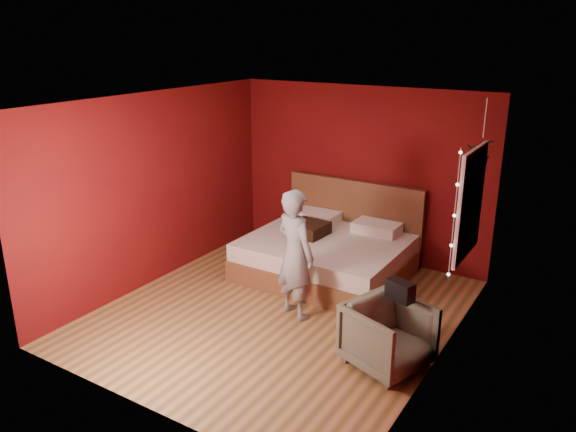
% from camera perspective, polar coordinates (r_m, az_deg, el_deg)
% --- Properties ---
extents(floor, '(4.50, 4.50, 0.00)m').
position_cam_1_polar(floor, '(7.14, -0.79, -9.64)').
color(floor, '#9B693E').
rests_on(floor, ground).
extents(room_walls, '(4.04, 4.54, 2.62)m').
position_cam_1_polar(room_walls, '(6.52, -0.85, 3.50)').
color(room_walls, '#600F0A').
rests_on(room_walls, ground).
extents(window, '(0.05, 0.97, 1.27)m').
position_cam_1_polar(window, '(6.63, 18.00, 1.22)').
color(window, white).
rests_on(window, room_walls).
extents(fairy_lights, '(0.04, 0.04, 1.45)m').
position_cam_1_polar(fairy_lights, '(6.14, 16.54, 0.04)').
color(fairy_lights, silver).
rests_on(fairy_lights, room_walls).
extents(bed, '(2.19, 1.86, 1.20)m').
position_cam_1_polar(bed, '(8.10, 4.22, -3.70)').
color(bed, brown).
rests_on(bed, ground).
extents(person, '(0.68, 0.56, 1.61)m').
position_cam_1_polar(person, '(6.72, 0.73, -3.89)').
color(person, gray).
rests_on(person, ground).
extents(armchair, '(0.98, 0.97, 0.71)m').
position_cam_1_polar(armchair, '(6.02, 10.13, -11.86)').
color(armchair, '#696953').
rests_on(armchair, ground).
extents(handbag, '(0.32, 0.23, 0.21)m').
position_cam_1_polar(handbag, '(5.92, 11.33, -7.43)').
color(handbag, black).
rests_on(handbag, armchair).
extents(throw_pillow, '(0.53, 0.53, 0.18)m').
position_cam_1_polar(throw_pillow, '(8.07, 2.07, -1.30)').
color(throw_pillow, black).
rests_on(throw_pillow, bed).
extents(hanging_plant, '(0.39, 0.35, 0.84)m').
position_cam_1_polar(hanging_plant, '(7.16, 19.04, 6.08)').
color(hanging_plant, silver).
rests_on(hanging_plant, room_walls).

